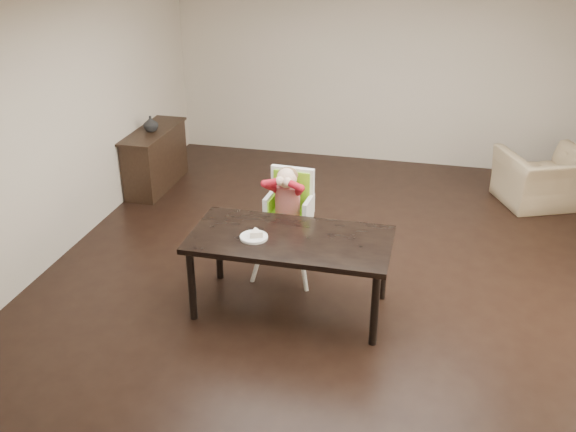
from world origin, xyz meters
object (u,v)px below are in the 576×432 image
object	(u,v)px
armchair	(547,170)
high_chair	(288,199)
dining_table	(290,245)
sideboard	(155,158)

from	to	relation	value
armchair	high_chair	bearing A→B (deg)	17.86
armchair	dining_table	bearing A→B (deg)	26.73
dining_table	high_chair	world-z (taller)	high_chair
dining_table	high_chair	bearing A→B (deg)	104.89
armchair	sideboard	world-z (taller)	armchair
dining_table	armchair	size ratio (longest dim) A/B	1.72
high_chair	armchair	xyz separation A→B (m)	(2.74, 2.37, -0.36)
high_chair	sideboard	size ratio (longest dim) A/B	0.92
armchair	sideboard	distance (m)	5.02
dining_table	high_chair	size ratio (longest dim) A/B	1.56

